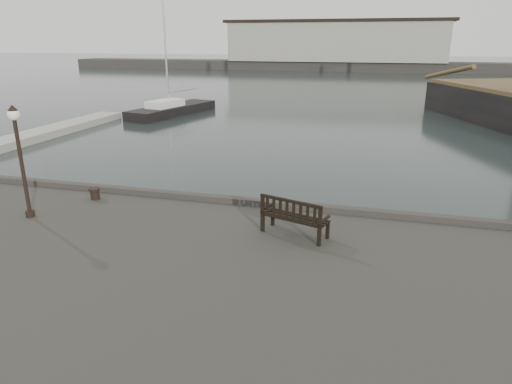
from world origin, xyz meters
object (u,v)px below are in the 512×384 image
bollard_left (95,194)px  yacht_d (173,112)px  bench (294,224)px  lamp_post (19,147)px

bollard_left → yacht_d: yacht_d is taller
bench → lamp_post: lamp_post is taller
bench → lamp_post: (-7.60, -0.66, 1.73)m
bollard_left → lamp_post: size_ratio=0.11×
lamp_post → yacht_d: yacht_d is taller
yacht_d → bench: bearing=-46.0°
lamp_post → bench: bearing=5.0°
bollard_left → bench: bearing=-9.9°
lamp_post → yacht_d: (-8.53, 27.88, -3.38)m
yacht_d → bollard_left: bearing=-56.7°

